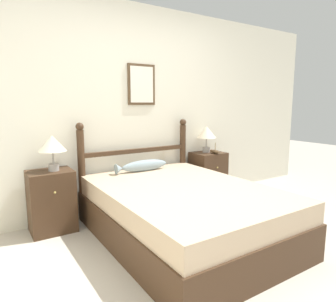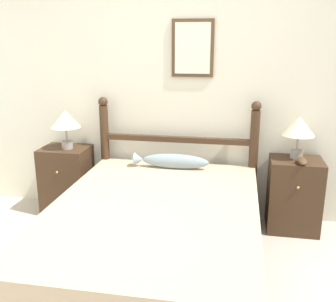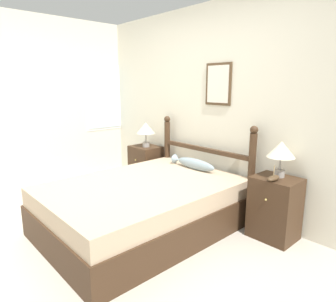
# 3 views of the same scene
# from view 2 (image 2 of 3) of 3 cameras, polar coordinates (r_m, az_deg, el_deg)

# --- Properties ---
(wall_back) EXTENTS (6.40, 0.08, 2.55)m
(wall_back) POSITION_cam_2_polar(r_m,az_deg,el_deg) (3.69, 2.24, 10.01)
(wall_back) COLOR beige
(wall_back) RESTS_ON ground_plane
(bed) EXTENTS (1.49, 2.08, 0.53)m
(bed) POSITION_cam_2_polar(r_m,az_deg,el_deg) (2.92, -1.96, -12.62)
(bed) COLOR #3D2819
(bed) RESTS_ON ground_plane
(headboard) EXTENTS (1.50, 0.09, 1.14)m
(headboard) POSITION_cam_2_polar(r_m,az_deg,el_deg) (3.70, 1.28, -0.44)
(headboard) COLOR #3D2819
(headboard) RESTS_ON ground_plane
(nightstand_left) EXTENTS (0.45, 0.39, 0.65)m
(nightstand_left) POSITION_cam_2_polar(r_m,az_deg,el_deg) (3.99, -14.44, -4.06)
(nightstand_left) COLOR #3D2819
(nightstand_left) RESTS_ON ground_plane
(nightstand_right) EXTENTS (0.45, 0.39, 0.65)m
(nightstand_right) POSITION_cam_2_polar(r_m,az_deg,el_deg) (3.68, 17.78, -6.08)
(nightstand_right) COLOR #3D2819
(nightstand_right) RESTS_ON ground_plane
(table_lamp_left) EXTENTS (0.28, 0.28, 0.37)m
(table_lamp_left) POSITION_cam_2_polar(r_m,az_deg,el_deg) (3.80, -14.66, 4.32)
(table_lamp_left) COLOR gray
(table_lamp_left) RESTS_ON nightstand_left
(table_lamp_right) EXTENTS (0.28, 0.28, 0.37)m
(table_lamp_right) POSITION_cam_2_polar(r_m,az_deg,el_deg) (3.55, 18.45, 3.21)
(table_lamp_right) COLOR gray
(table_lamp_right) RESTS_ON nightstand_right
(model_boat) EXTENTS (0.08, 0.18, 0.15)m
(model_boat) POSITION_cam_2_polar(r_m,az_deg,el_deg) (3.46, 18.85, -1.36)
(model_boat) COLOR #4C3823
(model_boat) RESTS_ON nightstand_right
(fish_pillow) EXTENTS (0.68, 0.12, 0.13)m
(fish_pillow) POSITION_cam_2_polar(r_m,az_deg,el_deg) (3.54, 0.38, -1.46)
(fish_pillow) COLOR #8499A3
(fish_pillow) RESTS_ON bed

